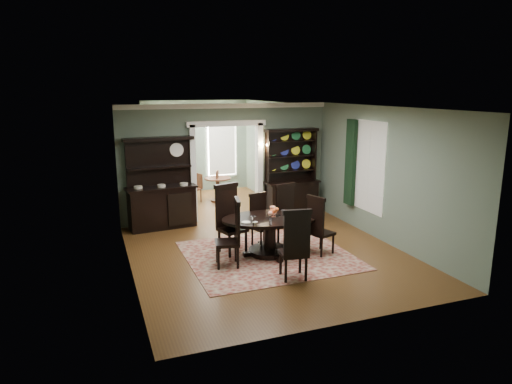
{
  "coord_description": "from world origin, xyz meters",
  "views": [
    {
      "loc": [
        -3.32,
        -8.27,
        3.37
      ],
      "look_at": [
        -0.07,
        0.6,
        1.22
      ],
      "focal_mm": 32.0,
      "sensor_mm": 36.0,
      "label": 1
    }
  ],
  "objects_px": {
    "dining_table": "(270,229)",
    "welsh_dresser": "(291,184)",
    "sideboard": "(161,197)",
    "parlor_table": "(218,186)"
  },
  "relations": [
    {
      "from": "dining_table",
      "to": "welsh_dresser",
      "type": "bearing_deg",
      "value": 66.05
    },
    {
      "from": "dining_table",
      "to": "sideboard",
      "type": "height_order",
      "value": "sideboard"
    },
    {
      "from": "dining_table",
      "to": "parlor_table",
      "type": "bearing_deg",
      "value": 96.07
    },
    {
      "from": "dining_table",
      "to": "sideboard",
      "type": "relative_size",
      "value": 0.96
    },
    {
      "from": "sideboard",
      "to": "parlor_table",
      "type": "bearing_deg",
      "value": 40.09
    },
    {
      "from": "dining_table",
      "to": "parlor_table",
      "type": "height_order",
      "value": "dining_table"
    },
    {
      "from": "welsh_dresser",
      "to": "parlor_table",
      "type": "distance_m",
      "value": 2.58
    },
    {
      "from": "sideboard",
      "to": "parlor_table",
      "type": "xyz_separation_m",
      "value": [
        2.0,
        2.07,
        -0.3
      ]
    },
    {
      "from": "welsh_dresser",
      "to": "sideboard",
      "type": "bearing_deg",
      "value": 176.47
    },
    {
      "from": "sideboard",
      "to": "parlor_table",
      "type": "distance_m",
      "value": 2.9
    }
  ]
}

